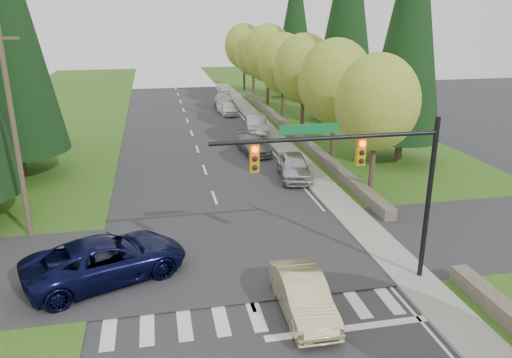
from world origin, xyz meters
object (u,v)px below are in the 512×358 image
object	(u,v)px
parked_car_a	(294,166)
parked_car_c	(256,125)
parked_car_d	(227,108)
parked_car_b	(254,145)
parked_car_e	(225,101)
sedan_champagne	(303,296)
suv_navy	(107,259)

from	to	relation	value
parked_car_a	parked_car_c	distance (m)	12.35
parked_car_d	parked_car_b	bearing A→B (deg)	-97.30
parked_car_b	parked_car_e	bearing A→B (deg)	82.98
parked_car_c	parked_car_e	distance (m)	12.90
parked_car_d	parked_car_a	bearing A→B (deg)	-93.36
parked_car_c	parked_car_a	bearing A→B (deg)	-83.44
sedan_champagne	parked_car_e	xyz separation A→B (m)	(2.93, 40.24, 0.04)
parked_car_b	parked_car_c	world-z (taller)	parked_car_c
sedan_champagne	parked_car_e	world-z (taller)	parked_car_e
sedan_champagne	parked_car_b	xyz separation A→B (m)	(2.50, 21.49, -0.07)
suv_navy	parked_car_e	size ratio (longest dim) A/B	1.21
suv_navy	parked_car_d	xyz separation A→B (m)	(9.87, 32.67, -0.22)
sedan_champagne	suv_navy	world-z (taller)	suv_navy
suv_navy	parked_car_e	distance (m)	37.61
parked_car_d	parked_car_e	size ratio (longest dim) A/B	0.75
parked_car_e	parked_car_b	bearing A→B (deg)	-88.62
parked_car_a	suv_navy	bearing A→B (deg)	-127.79
parked_car_a	sedan_champagne	bearing A→B (deg)	-97.20
suv_navy	parked_car_d	world-z (taller)	suv_navy
suv_navy	parked_car_e	bearing A→B (deg)	-37.83
sedan_champagne	parked_car_e	distance (m)	40.35
sedan_champagne	parked_car_c	xyz separation A→B (m)	(3.90, 27.38, 0.08)
sedan_champagne	parked_car_e	bearing A→B (deg)	86.17
suv_navy	parked_car_b	world-z (taller)	suv_navy
suv_navy	parked_car_b	xyz separation A→B (m)	(9.66, 17.47, -0.23)
sedan_champagne	parked_car_c	distance (m)	27.66
parked_car_b	parked_car_d	xyz separation A→B (m)	(0.21, 15.20, 0.02)
parked_car_a	parked_car_d	bearing A→B (deg)	100.48
sedan_champagne	parked_car_a	xyz separation A→B (m)	(3.90, 15.03, 0.08)
parked_car_a	parked_car_e	xyz separation A→B (m)	(-0.97, 25.21, -0.04)
parked_car_c	parked_car_e	bearing A→B (deg)	100.87
parked_car_e	parked_car_a	bearing A→B (deg)	-85.11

